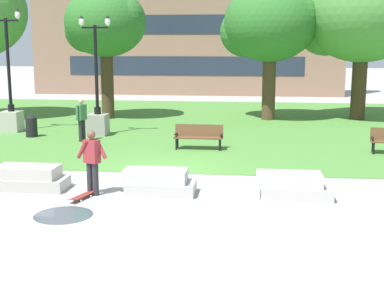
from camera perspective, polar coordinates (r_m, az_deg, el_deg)
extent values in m
plane|color=#A3A09B|center=(16.31, -3.27, -3.15)|extent=(140.00, 140.00, 0.00)
cube|color=#4C8438|center=(26.03, 0.43, 2.15)|extent=(40.00, 20.00, 0.02)
cube|color=#B2ADA3|center=(15.16, -16.53, -4.04)|extent=(1.80, 0.90, 0.32)
cube|color=#BBB6AB|center=(15.14, -17.12, -2.84)|extent=(1.66, 0.83, 0.32)
cube|color=#BCB7B2|center=(14.14, -3.32, -4.66)|extent=(1.80, 0.90, 0.32)
cube|color=beige|center=(14.08, -3.93, -3.39)|extent=(1.66, 0.83, 0.32)
cube|color=#BCB7B2|center=(14.00, 11.05, -5.01)|extent=(1.80, 0.90, 0.32)
cube|color=beige|center=(13.91, 10.30, -3.73)|extent=(1.66, 0.83, 0.32)
cylinder|color=#28282D|center=(14.10, -10.23, -3.73)|extent=(0.15, 0.15, 0.86)
cylinder|color=#28282D|center=(14.23, -10.85, -3.62)|extent=(0.15, 0.15, 0.86)
cube|color=maroon|center=(14.00, -10.65, -0.78)|extent=(0.46, 0.38, 0.60)
cylinder|color=maroon|center=(13.96, -9.68, -0.52)|extent=(0.38, 0.24, 0.53)
cylinder|color=maroon|center=(14.03, -11.63, -0.53)|extent=(0.38, 0.24, 0.53)
sphere|color=brown|center=(13.92, -10.71, 0.99)|extent=(0.22, 0.22, 0.22)
cube|color=maroon|center=(13.93, -11.61, -5.43)|extent=(0.42, 0.82, 0.02)
cube|color=maroon|center=(13.57, -12.70, -5.82)|extent=(0.23, 0.17, 0.06)
cube|color=maroon|center=(14.28, -10.59, -4.90)|extent=(0.23, 0.17, 0.06)
cylinder|color=silver|center=(13.71, -11.75, -5.95)|extent=(0.04, 0.06, 0.06)
cylinder|color=silver|center=(13.84, -12.50, -5.82)|extent=(0.04, 0.06, 0.06)
cylinder|color=silver|center=(14.06, -10.72, -5.49)|extent=(0.04, 0.06, 0.06)
cylinder|color=silver|center=(14.18, -11.47, -5.38)|extent=(0.04, 0.06, 0.06)
cylinder|color=#47515B|center=(12.79, -13.55, -7.38)|extent=(1.36, 1.36, 0.01)
cube|color=brown|center=(19.71, 0.68, 0.67)|extent=(1.81, 0.46, 0.05)
cube|color=brown|center=(19.92, 0.76, 1.45)|extent=(1.80, 0.14, 0.46)
cube|color=black|center=(19.80, -1.74, 1.07)|extent=(0.06, 0.40, 0.04)
cube|color=black|center=(19.61, 3.12, 0.96)|extent=(0.06, 0.40, 0.04)
cylinder|color=black|center=(19.70, -1.69, -0.02)|extent=(0.07, 0.07, 0.41)
cylinder|color=black|center=(19.52, 2.96, -0.13)|extent=(0.07, 0.07, 0.41)
cylinder|color=black|center=(20.01, -1.55, 0.15)|extent=(0.07, 0.07, 0.41)
cylinder|color=black|center=(19.84, 3.03, 0.04)|extent=(0.07, 0.07, 0.41)
cube|color=black|center=(20.05, 18.70, 0.62)|extent=(0.10, 0.40, 0.04)
cylinder|color=black|center=(19.96, 18.81, -0.46)|extent=(0.07, 0.07, 0.41)
cylinder|color=black|center=(20.27, 18.71, -0.29)|extent=(0.07, 0.07, 0.41)
cube|color=gray|center=(23.16, -9.99, 2.05)|extent=(0.80, 0.80, 0.90)
cylinder|color=black|center=(23.08, -10.04, 3.53)|extent=(0.28, 0.28, 0.30)
cylinder|color=black|center=(22.93, -10.18, 7.74)|extent=(0.14, 0.14, 3.70)
cube|color=black|center=(22.91, -10.33, 12.12)|extent=(1.10, 0.08, 0.08)
ellipsoid|color=white|center=(23.08, -11.69, 12.66)|extent=(0.22, 0.22, 0.36)
cone|color=black|center=(23.08, -11.71, 13.14)|extent=(0.20, 0.20, 0.13)
ellipsoid|color=white|center=(22.76, -8.99, 12.77)|extent=(0.22, 0.22, 0.36)
cone|color=black|center=(22.77, -9.01, 13.27)|extent=(0.20, 0.20, 0.13)
cube|color=#ADA89E|center=(25.07, -18.65, 2.31)|extent=(0.80, 0.80, 0.90)
cylinder|color=black|center=(25.00, -18.73, 3.67)|extent=(0.28, 0.28, 0.30)
cylinder|color=black|center=(24.85, -18.99, 7.93)|extent=(0.14, 0.14, 4.02)
cube|color=black|center=(24.85, -19.27, 12.33)|extent=(1.10, 0.08, 0.08)
ellipsoid|color=white|center=(24.63, -18.12, 12.98)|extent=(0.22, 0.22, 0.36)
cone|color=black|center=(24.64, -18.15, 13.43)|extent=(0.20, 0.20, 0.13)
cylinder|color=#42301E|center=(28.13, -9.02, 6.56)|extent=(0.65, 0.65, 3.78)
ellipsoid|color=#2D6B28|center=(28.07, -9.21, 12.72)|extent=(4.11, 4.11, 3.50)
sphere|color=#2D6B28|center=(28.77, -11.18, 11.79)|extent=(2.26, 2.26, 2.26)
sphere|color=#2D6B28|center=(27.43, -7.33, 13.25)|extent=(2.06, 2.06, 2.06)
cylinder|color=#42301E|center=(28.66, 17.39, 6.32)|extent=(0.75, 0.75, 3.82)
ellipsoid|color=#4C893D|center=(28.64, 17.80, 13.49)|extent=(6.12, 6.12, 5.20)
sphere|color=#4C893D|center=(28.95, 14.15, 12.43)|extent=(3.36, 3.36, 3.36)
cylinder|color=#4C3823|center=(27.60, 8.20, 6.33)|extent=(0.67, 0.67, 3.62)
ellipsoid|color=#2D6B28|center=(27.54, 8.38, 12.74)|extent=(4.63, 4.63, 3.94)
sphere|color=#2D6B28|center=(27.98, 5.66, 11.82)|extent=(2.55, 2.55, 2.55)
sphere|color=#2D6B28|center=(27.14, 10.93, 13.18)|extent=(2.32, 2.32, 2.32)
cylinder|color=black|center=(23.38, -16.75, 1.72)|extent=(0.48, 0.48, 0.80)
cone|color=black|center=(23.32, -16.81, 2.88)|extent=(0.49, 0.49, 0.16)
cylinder|color=#28282D|center=(21.78, -11.81, 1.39)|extent=(0.15, 0.15, 0.86)
cylinder|color=#28282D|center=(21.93, -11.49, 1.46)|extent=(0.15, 0.15, 0.86)
cube|color=#3D7047|center=(21.75, -11.72, 3.32)|extent=(0.36, 0.46, 0.60)
cylinder|color=#3D7047|center=(21.55, -12.15, 3.30)|extent=(0.13, 0.14, 0.55)
cylinder|color=#3D7047|center=(21.94, -11.31, 3.47)|extent=(0.13, 0.14, 0.55)
sphere|color=tan|center=(21.70, -11.77, 4.47)|extent=(0.22, 0.22, 0.22)
cube|color=#8E6B56|center=(40.46, -0.71, 13.74)|extent=(23.34, 1.00, 12.00)
cube|color=#232D3D|center=(39.94, -0.79, 8.32)|extent=(17.50, 0.03, 1.40)
cube|color=#232D3D|center=(39.92, -0.80, 12.63)|extent=(17.50, 0.03, 1.40)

